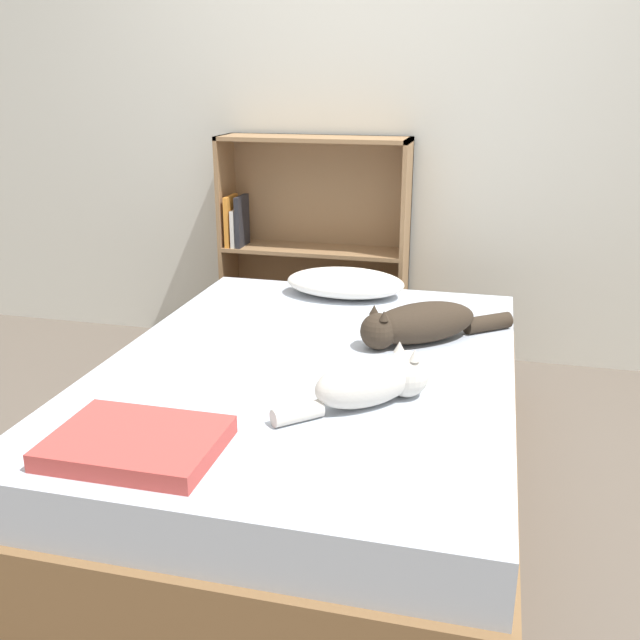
{
  "coord_description": "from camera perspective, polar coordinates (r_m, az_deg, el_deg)",
  "views": [
    {
      "loc": [
        0.58,
        -2.2,
        1.4
      ],
      "look_at": [
        0.0,
        0.15,
        0.57
      ],
      "focal_mm": 40.0,
      "sensor_mm": 36.0,
      "label": 1
    }
  ],
  "objects": [
    {
      "name": "ground_plane",
      "position": [
        2.67,
        -0.77,
        -12.62
      ],
      "size": [
        8.0,
        8.0,
        0.0
      ],
      "primitive_type": "plane",
      "color": "brown"
    },
    {
      "name": "wall_back",
      "position": [
        3.65,
        4.97,
        16.57
      ],
      "size": [
        8.0,
        0.06,
        2.5
      ],
      "color": "silver",
      "rests_on": "ground_plane"
    },
    {
      "name": "bed",
      "position": [
        2.56,
        -0.8,
        -8.21
      ],
      "size": [
        1.41,
        1.94,
        0.47
      ],
      "color": "brown",
      "rests_on": "ground_plane"
    },
    {
      "name": "pillow",
      "position": [
        3.17,
        2.03,
        3.0
      ],
      "size": [
        0.53,
        0.32,
        0.12
      ],
      "color": "white",
      "rests_on": "bed"
    },
    {
      "name": "cat_light",
      "position": [
        2.13,
        4.43,
        -4.84
      ],
      "size": [
        0.42,
        0.39,
        0.16
      ],
      "rotation": [
        0.0,
        0.0,
        0.74
      ],
      "color": "beige",
      "rests_on": "bed"
    },
    {
      "name": "cat_dark",
      "position": [
        2.63,
        7.94,
        -0.3
      ],
      "size": [
        0.55,
        0.46,
        0.15
      ],
      "rotation": [
        0.0,
        0.0,
        3.8
      ],
      "color": "#33281E",
      "rests_on": "bed"
    },
    {
      "name": "bookshelf",
      "position": [
        3.69,
        -0.61,
        5.93
      ],
      "size": [
        0.94,
        0.26,
        1.12
      ],
      "color": "#8E6B47",
      "rests_on": "ground_plane"
    },
    {
      "name": "blanket_fold",
      "position": [
        1.94,
        -14.47,
        -9.5
      ],
      "size": [
        0.43,
        0.33,
        0.05
      ],
      "color": "#B2423D",
      "rests_on": "bed"
    }
  ]
}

